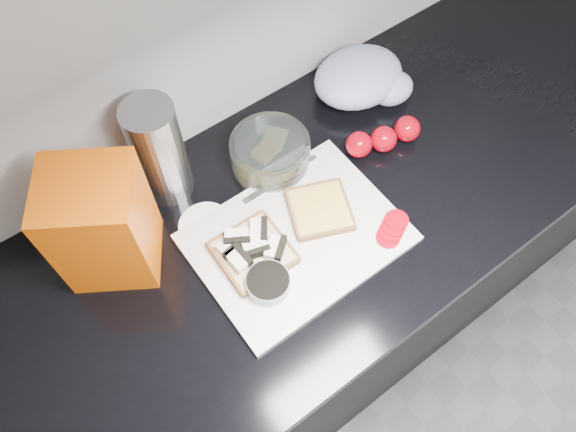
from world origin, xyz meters
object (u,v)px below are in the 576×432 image
object	(u,v)px
bread_bag	(102,225)
steel_canister	(159,152)
cutting_board	(297,238)
glass_bowl	(270,153)

from	to	relation	value
bread_bag	steel_canister	distance (m)	0.18
cutting_board	glass_bowl	bearing A→B (deg)	70.16
cutting_board	glass_bowl	distance (m)	0.20
glass_bowl	cutting_board	bearing A→B (deg)	-109.84
steel_canister	bread_bag	bearing A→B (deg)	-152.73
glass_bowl	bread_bag	xyz separation A→B (m)	(-0.37, -0.01, 0.09)
cutting_board	steel_canister	bearing A→B (deg)	118.15
cutting_board	glass_bowl	size ratio (longest dim) A/B	2.38
glass_bowl	steel_canister	size ratio (longest dim) A/B	0.70
bread_bag	steel_canister	bearing A→B (deg)	59.64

